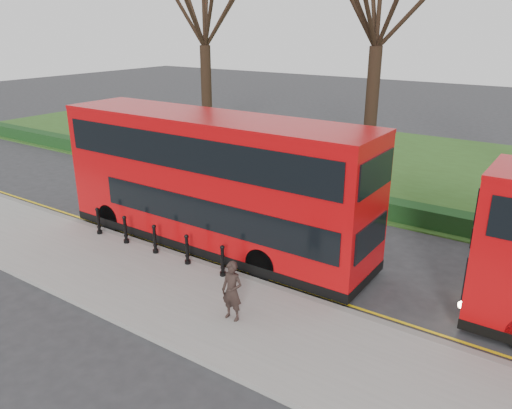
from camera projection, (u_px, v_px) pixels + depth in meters
The scene contains 11 objects.
ground at pixel (203, 250), 17.99m from camera, with size 120.00×120.00×0.00m, color #28282B.
pavement at pixel (142, 281), 15.64m from camera, with size 60.00×4.00×0.15m, color gray.
kerb at pixel (185, 258), 17.19m from camera, with size 60.00×0.25×0.16m, color slate.
grass_verge at pixel (367, 160), 29.61m from camera, with size 60.00×18.00×0.06m, color #2B4B19.
hedge at pixel (298, 190), 23.12m from camera, with size 60.00×0.90×0.80m, color black.
yellow_line_outer at pixel (191, 257), 17.44m from camera, with size 60.00×0.10×0.01m, color yellow.
yellow_line_inner at pixel (194, 255), 17.60m from camera, with size 60.00×0.10×0.01m, color yellow.
tree_left at pixel (204, 4), 27.03m from camera, with size 7.62×7.62×11.91m.
bollard_row at pixel (155, 239), 17.27m from camera, with size 6.11×0.15×1.00m.
bus_lead at pixel (212, 183), 17.61m from camera, with size 11.97×2.75×4.76m.
pedestrian at pixel (232, 291), 13.26m from camera, with size 0.61×0.40×1.68m, color black.
Camera 1 is at (10.80, -12.41, 7.69)m, focal length 35.00 mm.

